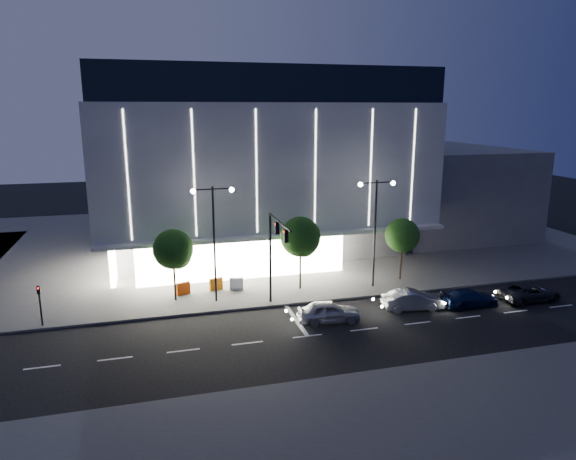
% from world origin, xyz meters
% --- Properties ---
extents(ground, '(160.00, 160.00, 0.00)m').
position_xyz_m(ground, '(0.00, 0.00, 0.00)').
color(ground, black).
rests_on(ground, ground).
extents(sidewalk_museum, '(70.00, 40.00, 0.15)m').
position_xyz_m(sidewalk_museum, '(5.00, 24.00, 0.07)').
color(sidewalk_museum, '#474747').
rests_on(sidewalk_museum, ground).
extents(sidewalk_near, '(70.00, 10.00, 0.15)m').
position_xyz_m(sidewalk_near, '(5.00, -12.00, 0.07)').
color(sidewalk_near, '#474747').
rests_on(sidewalk_near, ground).
extents(museum, '(30.00, 25.80, 18.00)m').
position_xyz_m(museum, '(2.98, 22.31, 9.27)').
color(museum, '#4C4C51').
rests_on(museum, ground).
extents(annex_building, '(16.00, 20.00, 10.00)m').
position_xyz_m(annex_building, '(26.00, 24.00, 5.00)').
color(annex_building, '#4C4C51').
rests_on(annex_building, ground).
extents(traffic_mast, '(0.33, 5.89, 7.07)m').
position_xyz_m(traffic_mast, '(1.00, 3.34, 5.03)').
color(traffic_mast, black).
rests_on(traffic_mast, ground).
extents(street_lamp_west, '(3.16, 0.36, 9.00)m').
position_xyz_m(street_lamp_west, '(-3.00, 6.00, 5.96)').
color(street_lamp_west, black).
rests_on(street_lamp_west, ground).
extents(street_lamp_east, '(3.16, 0.36, 9.00)m').
position_xyz_m(street_lamp_east, '(10.00, 6.00, 5.96)').
color(street_lamp_east, black).
rests_on(street_lamp_east, ground).
extents(ped_signal_far, '(0.22, 0.24, 3.00)m').
position_xyz_m(ped_signal_far, '(-15.00, 4.50, 1.89)').
color(ped_signal_far, black).
rests_on(ped_signal_far, ground).
extents(tree_left, '(3.02, 3.02, 5.72)m').
position_xyz_m(tree_left, '(-5.97, 7.02, 4.03)').
color(tree_left, black).
rests_on(tree_left, ground).
extents(tree_mid, '(3.25, 3.25, 6.15)m').
position_xyz_m(tree_mid, '(4.03, 7.02, 4.33)').
color(tree_mid, black).
rests_on(tree_mid, ground).
extents(tree_right, '(2.91, 2.91, 5.51)m').
position_xyz_m(tree_right, '(13.03, 7.02, 3.88)').
color(tree_right, black).
rests_on(tree_right, ground).
extents(car_lead, '(4.55, 2.19, 1.50)m').
position_xyz_m(car_lead, '(4.12, 0.34, 0.75)').
color(car_lead, '#9C9DA4').
rests_on(car_lead, ground).
extents(car_second, '(4.62, 2.08, 1.47)m').
position_xyz_m(car_second, '(10.85, 0.88, 0.74)').
color(car_second, '#A7AAAF').
rests_on(car_second, ground).
extents(car_third, '(4.56, 1.94, 1.31)m').
position_xyz_m(car_third, '(15.33, 0.38, 0.66)').
color(car_third, '#131E47').
rests_on(car_third, ground).
extents(car_fourth, '(4.94, 2.41, 1.35)m').
position_xyz_m(car_fourth, '(20.50, 0.15, 0.68)').
color(car_fourth, '#28292C').
rests_on(car_fourth, ground).
extents(barrier_a, '(1.12, 0.61, 1.00)m').
position_xyz_m(barrier_a, '(-5.33, 8.08, 0.65)').
color(barrier_a, '#D7470B').
rests_on(barrier_a, sidewalk_museum).
extents(barrier_b, '(1.13, 0.43, 1.00)m').
position_xyz_m(barrier_b, '(-1.08, 8.11, 0.65)').
color(barrier_b, white).
rests_on(barrier_b, sidewalk_museum).
extents(barrier_c, '(1.13, 0.54, 1.00)m').
position_xyz_m(barrier_c, '(-2.69, 8.46, 0.65)').
color(barrier_c, orange).
rests_on(barrier_c, sidewalk_museum).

